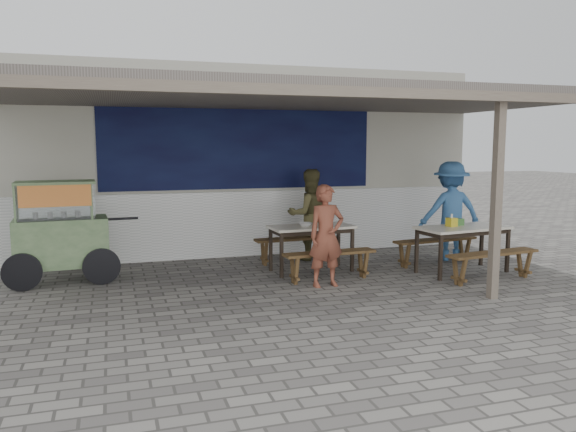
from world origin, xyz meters
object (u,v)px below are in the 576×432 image
at_px(bench_left_wall, 295,244).
at_px(condiment_jar, 322,221).
at_px(table_left, 311,231).
at_px(patron_wall_side, 309,215).
at_px(table_right, 463,231).
at_px(condiment_bowl, 305,224).
at_px(bench_right_street, 493,259).
at_px(patron_street_side, 326,236).
at_px(donation_box, 458,222).
at_px(bench_left_street, 330,259).
at_px(bench_right_wall, 435,245).
at_px(vendor_cart, 60,228).
at_px(patron_right_table, 450,211).
at_px(tissue_box, 452,222).

xyz_separation_m(bench_left_wall, condiment_jar, (0.28, -0.54, 0.47)).
height_order(table_left, patron_wall_side, patron_wall_side).
relative_size(table_right, condiment_bowl, 7.07).
bearing_deg(condiment_jar, bench_right_street, -37.42).
bearing_deg(patron_street_side, donation_box, 3.75).
relative_size(bench_left_wall, condiment_jar, 14.13).
relative_size(bench_right_street, patron_street_side, 1.08).
relative_size(bench_left_street, condiment_jar, 14.13).
xyz_separation_m(table_left, bench_right_wall, (2.21, -0.16, -0.33)).
height_order(bench_left_wall, vendor_cart, vendor_cart).
distance_m(bench_left_wall, bench_right_wall, 2.41).
distance_m(bench_left_street, condiment_jar, 1.00).
bearing_deg(bench_right_street, table_right, 90.00).
distance_m(table_left, donation_box, 2.40).
relative_size(patron_right_table, donation_box, 10.72).
bearing_deg(table_left, bench_left_wall, 90.00).
relative_size(vendor_cart, patron_street_side, 1.27).
xyz_separation_m(bench_right_wall, patron_street_side, (-2.33, -0.82, 0.40)).
bearing_deg(table_left, condiment_bowl, 175.64).
distance_m(bench_left_street, bench_right_wall, 2.23).
relative_size(bench_right_wall, tissue_box, 11.62).
bearing_deg(tissue_box, condiment_jar, 154.21).
distance_m(table_right, patron_street_side, 2.42).
distance_m(bench_right_wall, donation_box, 0.69).
height_order(vendor_cart, patron_street_side, vendor_cart).
bearing_deg(donation_box, bench_left_street, -179.32).
bearing_deg(bench_right_wall, condiment_jar, 163.48).
relative_size(bench_right_street, condiment_bowl, 7.28).
height_order(condiment_jar, condiment_bowl, condiment_jar).
height_order(patron_wall_side, donation_box, patron_wall_side).
height_order(table_right, donation_box, donation_box).
bearing_deg(condiment_jar, condiment_bowl, -155.42).
height_order(patron_street_side, condiment_jar, patron_street_side).
height_order(bench_left_street, patron_wall_side, patron_wall_side).
bearing_deg(bench_left_street, tissue_box, -4.81).
relative_size(bench_left_street, bench_right_wall, 0.91).
bearing_deg(table_right, condiment_jar, 147.30).
distance_m(bench_right_street, tissue_box, 0.90).
height_order(bench_right_street, vendor_cart, vendor_cart).
bearing_deg(bench_right_wall, bench_left_wall, 151.86).
distance_m(bench_left_street, table_right, 2.27).
distance_m(table_right, patron_wall_side, 2.66).
bearing_deg(table_right, table_left, 153.15).
bearing_deg(bench_right_street, bench_left_street, 154.41).
bearing_deg(vendor_cart, table_right, -14.94).
distance_m(table_left, table_right, 2.43).
relative_size(bench_left_wall, bench_right_street, 0.91).
height_order(patron_street_side, donation_box, patron_street_side).
height_order(patron_right_table, condiment_jar, patron_right_table).
bearing_deg(donation_box, patron_right_table, 64.58).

